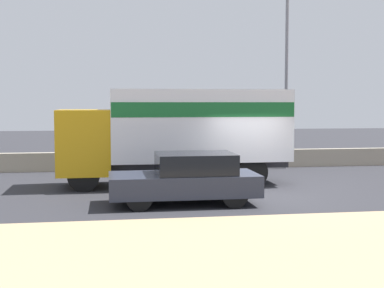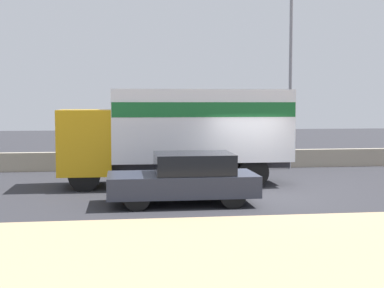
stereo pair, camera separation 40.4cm
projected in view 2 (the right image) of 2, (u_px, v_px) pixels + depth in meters
name	position (u px, v px, depth m)	size (l,w,h in m)	color
ground_plane	(260.00, 197.00, 16.15)	(80.00, 80.00, 0.00)	#2D2D33
dirt_shoulder_foreground	(342.00, 251.00, 10.15)	(60.00, 6.51, 0.04)	tan
stone_wall_backdrop	(219.00, 159.00, 23.09)	(60.00, 0.35, 0.78)	#A39984
street_lamp	(291.00, 63.00, 22.68)	(0.56, 0.28, 7.90)	slate
box_truck	(182.00, 128.00, 18.34)	(7.79, 2.36, 3.28)	gold
car_hatchback	(185.00, 178.00, 14.94)	(4.13, 1.85, 1.43)	#282D3D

